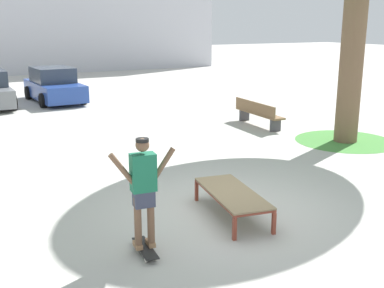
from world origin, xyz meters
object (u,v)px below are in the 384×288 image
skate_box (232,194)px  park_bench (258,113)px  car_blue (54,86)px  skater (143,186)px  skateboard (145,248)px

skate_box → park_bench: (5.00, 6.09, 0.03)m
skate_box → car_blue: (0.15, 14.57, 0.28)m
skate_box → skater: bearing=-163.4°
skater → car_blue: bearing=82.2°
skater → car_blue: size_ratio=0.40×
car_blue → park_bench: 9.77m
skate_box → skater: (-1.93, -0.58, 0.66)m
skater → park_bench: 9.63m
skater → park_bench: bearing=43.9°
skate_box → park_bench: size_ratio=0.83×
skateboard → skater: 0.99m
skater → skateboard: bearing=-96.3°
skate_box → skateboard: (-1.93, -0.58, -0.34)m
skate_box → skater: size_ratio=1.18×
skate_box → skater: 2.12m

